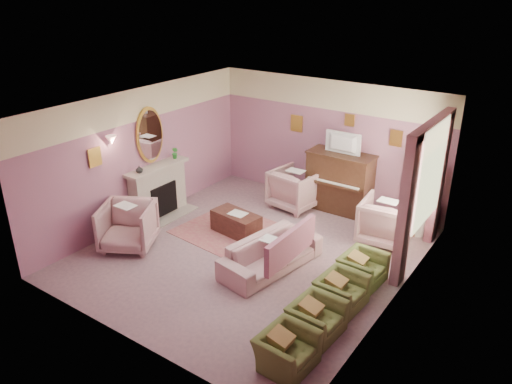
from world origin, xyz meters
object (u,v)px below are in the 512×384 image
Objects in this scene: side_table at (419,216)px; floral_armchair_front at (127,224)px; floral_armchair_right at (386,219)px; piano at (340,183)px; olive_chair_a at (287,345)px; sofa at (271,248)px; coffee_table at (236,223)px; olive_chair_c at (342,287)px; olive_chair_d at (363,264)px; television at (341,142)px; floral_armchair_left at (295,187)px; olive_chair_b at (317,314)px.

floral_armchair_front is at bearing -139.01° from side_table.
side_table is (0.40, 0.78, -0.14)m from floral_armchair_right.
piano is 1.82× the size of olive_chair_a.
floral_armchair_right is at bearing 57.90° from sofa.
coffee_table is 1.30× the size of olive_chair_c.
olive_chair_d reaches higher than coffee_table.
floral_armchair_front is 5.79m from side_table.
olive_chair_a is at bearing -90.00° from olive_chair_d.
television is 1.96m from floral_armchair_right.
olive_chair_a is (2.49, -4.40, -0.16)m from floral_armchair_left.
floral_armchair_left is (-0.87, -0.44, -0.16)m from piano.
olive_chair_d is at bearing -3.55° from coffee_table.
piano is at bearing 61.49° from coffee_table.
floral_armchair_right is 1.41× the size of side_table.
side_table is (2.68, 0.40, -0.14)m from floral_armchair_left.
olive_chair_c is (2.82, -0.99, 0.11)m from coffee_table.
side_table is at bearing 59.29° from sofa.
floral_armchair_left is 1.28× the size of olive_chair_d.
floral_armchair_right is 4.98m from floral_armchair_front.
olive_chair_a is at bearing -87.08° from floral_armchair_right.
olive_chair_c is (1.62, -3.20, -0.32)m from piano.
olive_chair_a and olive_chair_c have the same top height.
olive_chair_d is (1.62, -2.33, -1.27)m from television.
olive_chair_b is (1.62, -3.97, -1.27)m from television.
olive_chair_c is at bearing -93.44° from side_table.
olive_chair_c is at bearing 8.59° from floral_armchair_front.
olive_chair_c is at bearing -85.07° from floral_armchair_right.
television is (0.00, -0.05, 0.95)m from piano.
olive_chair_d is at bearing 19.16° from floral_armchair_front.
olive_chair_a and olive_chair_b have the same top height.
floral_armchair_right is (1.41, -0.82, -0.16)m from piano.
floral_armchair_right is (1.41, -0.77, -1.11)m from television.
floral_armchair_right is at bearing 27.92° from coffee_table.
olive_chair_a is 1.00× the size of olive_chair_d.
coffee_table is at bearing -119.06° from television.
floral_armchair_left is 1.00× the size of floral_armchair_right.
sofa is 3.34m from side_table.
piano reaches higher than floral_armchair_front.
coffee_table is 1.30× the size of olive_chair_a.
floral_armchair_right is at bearing -30.21° from piano.
sofa reaches higher than side_table.
olive_chair_c is at bearing -62.82° from television.
side_table is at bearing 85.36° from olive_chair_d.
olive_chair_c is (1.62, -3.15, -1.27)m from television.
side_table is (3.01, 2.17, 0.12)m from coffee_table.
sofa is (0.11, -2.91, -0.25)m from piano.
olive_chair_b and olive_chair_d have the same top height.
floral_armchair_left reaches higher than olive_chair_b.
olive_chair_b is at bearing -90.00° from olive_chair_c.
floral_armchair_right reaches higher than olive_chair_b.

